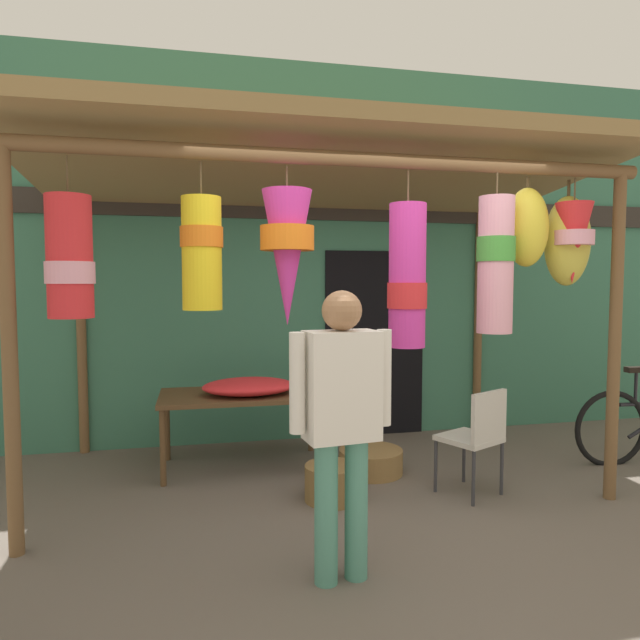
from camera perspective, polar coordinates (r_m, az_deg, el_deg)
ground_plane at (r=4.14m, az=5.68°, el=-19.89°), size 30.00×30.00×0.00m
shop_facade at (r=6.04m, az=-1.02°, el=6.67°), size 9.78×0.29×3.93m
market_stall_canopy at (r=4.63m, az=1.18°, el=12.51°), size 4.69×2.62×2.79m
display_table at (r=5.13m, az=-7.79°, el=-8.01°), size 1.47×0.79×0.67m
flower_heap_on_table at (r=5.02m, az=-7.05°, el=-6.71°), size 0.82×0.57×0.14m
folding_chair at (r=4.58m, az=15.70°, el=-10.97°), size 0.53×0.53×0.84m
wicker_basket_by_table at (r=5.06m, az=5.19°, el=-14.10°), size 0.55×0.55×0.21m
wicker_basket_spare at (r=4.46m, az=1.27°, el=-16.20°), size 0.42×0.42×0.27m
customer_foreground at (r=3.12m, az=2.21°, el=-9.31°), size 0.59×0.27×1.62m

